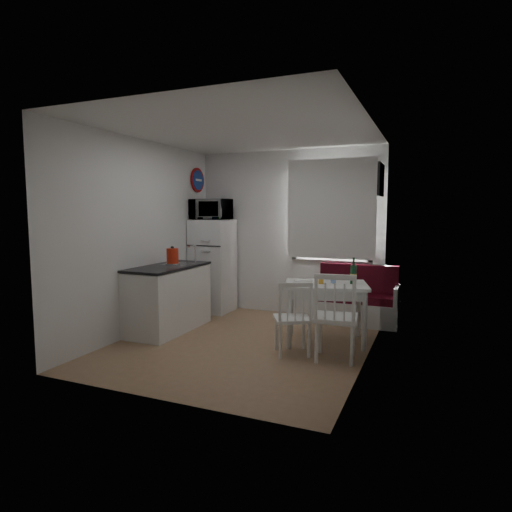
# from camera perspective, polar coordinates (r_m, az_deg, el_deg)

# --- Properties ---
(floor) EXTENTS (3.00, 3.50, 0.02)m
(floor) POSITION_cam_1_polar(r_m,az_deg,el_deg) (5.45, -1.70, -11.53)
(floor) COLOR #936E4E
(floor) RESTS_ON ground
(ceiling) EXTENTS (3.00, 3.50, 0.02)m
(ceiling) POSITION_cam_1_polar(r_m,az_deg,el_deg) (5.29, -1.79, 16.42)
(ceiling) COLOR white
(ceiling) RESTS_ON wall_back
(wall_back) EXTENTS (3.00, 0.02, 2.60)m
(wall_back) POSITION_cam_1_polar(r_m,az_deg,el_deg) (6.84, 4.34, 3.11)
(wall_back) COLOR white
(wall_back) RESTS_ON floor
(wall_front) EXTENTS (3.00, 0.02, 2.60)m
(wall_front) POSITION_cam_1_polar(r_m,az_deg,el_deg) (3.70, -13.04, 0.52)
(wall_front) COLOR white
(wall_front) RESTS_ON floor
(wall_left) EXTENTS (0.02, 3.50, 2.60)m
(wall_left) POSITION_cam_1_polar(r_m,az_deg,el_deg) (5.99, -14.94, 2.51)
(wall_left) COLOR white
(wall_left) RESTS_ON floor
(wall_right) EXTENTS (0.02, 3.50, 2.60)m
(wall_right) POSITION_cam_1_polar(r_m,az_deg,el_deg) (4.79, 14.82, 1.69)
(wall_right) COLOR white
(wall_right) RESTS_ON floor
(window) EXTENTS (1.22, 0.06, 1.47)m
(window) POSITION_cam_1_polar(r_m,az_deg,el_deg) (6.62, 10.07, 5.75)
(window) COLOR white
(window) RESTS_ON wall_back
(curtain) EXTENTS (1.35, 0.02, 1.50)m
(curtain) POSITION_cam_1_polar(r_m,az_deg,el_deg) (6.55, 9.94, 6.19)
(curtain) COLOR white
(curtain) RESTS_ON wall_back
(kitchen_counter) EXTENTS (0.62, 1.32, 1.16)m
(kitchen_counter) POSITION_cam_1_polar(r_m,az_deg,el_deg) (6.05, -11.55, -5.45)
(kitchen_counter) COLOR white
(kitchen_counter) RESTS_ON floor
(wall_sign) EXTENTS (0.03, 0.40, 0.40)m
(wall_sign) POSITION_cam_1_polar(r_m,az_deg,el_deg) (7.19, -7.76, 9.99)
(wall_sign) COLOR navy
(wall_sign) RESTS_ON wall_left
(picture_frame) EXTENTS (0.04, 0.52, 0.42)m
(picture_frame) POSITION_cam_1_polar(r_m,az_deg,el_deg) (5.89, 16.28, 9.72)
(picture_frame) COLOR black
(picture_frame) RESTS_ON wall_right
(bench) EXTENTS (1.20, 0.46, 0.86)m
(bench) POSITION_cam_1_polar(r_m,az_deg,el_deg) (6.47, 13.23, -6.29)
(bench) COLOR white
(bench) RESTS_ON floor
(dining_table) EXTENTS (1.16, 0.95, 0.75)m
(dining_table) POSITION_cam_1_polar(r_m,az_deg,el_deg) (5.40, 9.30, -4.50)
(dining_table) COLOR white
(dining_table) RESTS_ON floor
(chair_left) EXTENTS (0.54, 0.54, 0.46)m
(chair_left) POSITION_cam_1_polar(r_m,az_deg,el_deg) (4.87, 4.57, -7.22)
(chair_left) COLOR white
(chair_left) RESTS_ON floor
(chair_right) EXTENTS (0.52, 0.50, 0.53)m
(chair_right) POSITION_cam_1_polar(r_m,az_deg,el_deg) (4.72, 10.35, -6.78)
(chair_right) COLOR white
(chair_right) RESTS_ON floor
(fridge) EXTENTS (0.60, 0.60, 1.51)m
(fridge) POSITION_cam_1_polar(r_m,az_deg,el_deg) (7.04, -5.77, -1.30)
(fridge) COLOR white
(fridge) RESTS_ON floor
(microwave) EXTENTS (0.60, 0.41, 0.33)m
(microwave) POSITION_cam_1_polar(r_m,az_deg,el_deg) (6.94, -6.04, 6.20)
(microwave) COLOR white
(microwave) RESTS_ON fridge
(kettle) EXTENTS (0.19, 0.19, 0.26)m
(kettle) POSITION_cam_1_polar(r_m,az_deg,el_deg) (5.96, -11.06, -0.02)
(kettle) COLOR red
(kettle) RESTS_ON kitchen_counter
(wine_bottle) EXTENTS (0.08, 0.08, 0.32)m
(wine_bottle) POSITION_cam_1_polar(r_m,az_deg,el_deg) (5.40, 12.86, -1.93)
(wine_bottle) COLOR #143F22
(wine_bottle) RESTS_ON dining_table
(drinking_glass_orange) EXTENTS (0.06, 0.06, 0.10)m
(drinking_glass_orange) POSITION_cam_1_polar(r_m,az_deg,el_deg) (5.34, 8.68, -3.12)
(drinking_glass_orange) COLOR gold
(drinking_glass_orange) RESTS_ON dining_table
(drinking_glass_blue) EXTENTS (0.07, 0.07, 0.11)m
(drinking_glass_blue) POSITION_cam_1_polar(r_m,az_deg,el_deg) (5.41, 10.27, -3.01)
(drinking_glass_blue) COLOR #8EB2F2
(drinking_glass_blue) RESTS_ON dining_table
(plate) EXTENTS (0.24, 0.24, 0.02)m
(plate) POSITION_cam_1_polar(r_m,az_deg,el_deg) (5.48, 6.31, -3.31)
(plate) COLOR white
(plate) RESTS_ON dining_table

